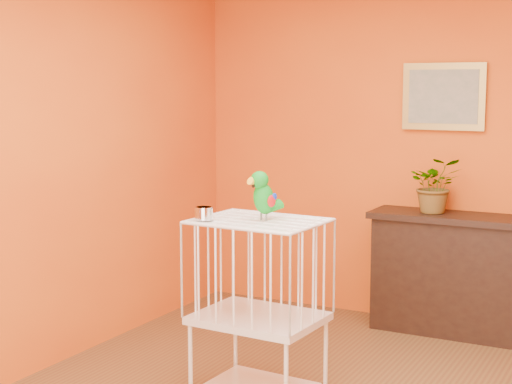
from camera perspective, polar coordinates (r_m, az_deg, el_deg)
The scene contains 7 objects.
room_shell at distance 3.95m, azimuth 5.32°, elevation 4.13°, with size 4.50×4.50×4.50m.
console_cabinet at distance 6.00m, azimuth 14.03°, elevation -5.80°, with size 1.21×0.43×0.90m.
potted_plant at distance 5.90m, azimuth 12.82°, elevation 0.02°, with size 0.37×0.41×0.32m, color #26722D.
framed_picture at distance 6.05m, azimuth 13.49°, elevation 6.76°, with size 0.62×0.04×0.50m.
birdcage at distance 4.55m, azimuth 0.20°, elevation -8.50°, with size 0.72×0.57×1.08m.
feed_cup at distance 4.43m, azimuth -3.82°, elevation -1.55°, with size 0.10×0.10×0.07m, color silver.
parrot at distance 4.41m, azimuth 0.55°, elevation -0.22°, with size 0.16×0.25×0.28m.
Camera 1 is at (1.51, -3.64, 1.83)m, focal length 55.00 mm.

